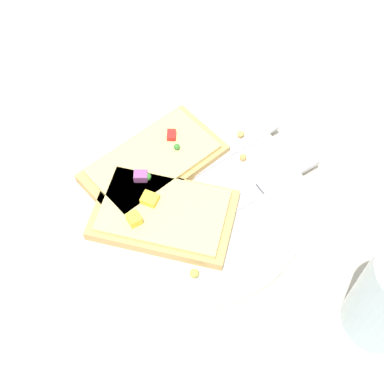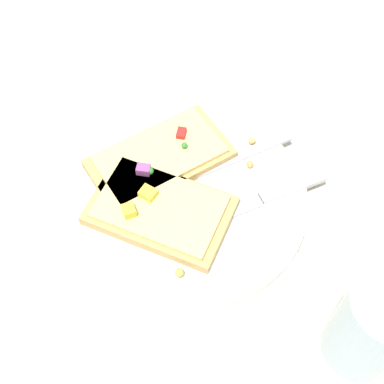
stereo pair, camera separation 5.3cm
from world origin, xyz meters
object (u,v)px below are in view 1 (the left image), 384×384
pizza_slice_main (163,213)px  pizza_slice_corner (154,163)px  fork (196,171)px  knife (253,193)px  plate (192,199)px

pizza_slice_main → pizza_slice_corner: 0.07m
pizza_slice_main → pizza_slice_corner: size_ratio=1.04×
fork → knife: knife is taller
plate → pizza_slice_corner: bearing=-77.7°
plate → fork: size_ratio=1.21×
fork → pizza_slice_main: pizza_slice_main is taller
plate → pizza_slice_corner: (0.01, -0.06, 0.02)m
plate → pizza_slice_corner: 0.06m
fork → pizza_slice_corner: pizza_slice_corner is taller
fork → pizza_slice_main: bearing=23.7°
pizza_slice_corner → knife: bearing=120.8°
plate → fork: (-0.02, -0.03, 0.01)m
plate → knife: (-0.06, 0.04, 0.01)m
knife → pizza_slice_corner: size_ratio=1.27×
pizza_slice_corner → fork: bearing=129.9°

